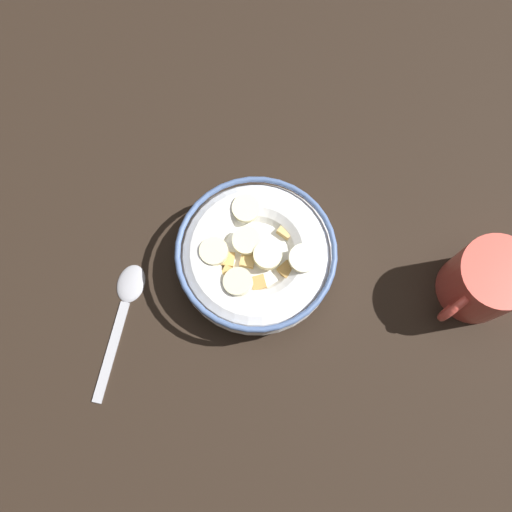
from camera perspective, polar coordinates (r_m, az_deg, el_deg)
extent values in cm
cube|color=black|center=(60.20, 0.00, -1.09)|extent=(127.65, 127.65, 2.00)
cylinder|color=white|center=(58.95, 0.00, -0.75)|extent=(9.00, 9.00, 0.60)
torus|color=white|center=(56.87, 0.00, -0.15)|extent=(16.36, 16.36, 4.93)
torus|color=#4C6699|center=(54.80, 0.00, 0.49)|extent=(16.47, 16.47, 0.60)
cylinder|color=white|center=(56.07, 0.00, 0.09)|extent=(13.41, 13.41, 0.40)
cube|color=tan|center=(54.86, -2.69, -2.13)|extent=(1.97, 1.94, 0.78)
cube|color=tan|center=(55.48, -3.03, -0.33)|extent=(2.09, 2.09, 0.81)
cube|color=tan|center=(54.30, 1.87, -5.41)|extent=(2.08, 2.08, 0.78)
cube|color=tan|center=(56.43, 3.18, 2.64)|extent=(1.84, 1.79, 0.84)
cube|color=#B78947|center=(54.77, 0.25, -2.83)|extent=(1.95, 1.93, 0.74)
cube|color=tan|center=(56.09, -5.99, 0.90)|extent=(1.97, 2.00, 0.85)
cube|color=#B78947|center=(56.20, 5.84, 1.02)|extent=(1.63, 1.57, 0.81)
cube|color=#B78947|center=(55.15, 3.23, -1.47)|extent=(1.53, 1.60, 0.83)
cube|color=#B78947|center=(55.68, -4.52, -0.25)|extent=(2.01, 2.02, 0.69)
cube|color=#B78947|center=(57.40, 0.32, 5.41)|extent=(2.07, 2.06, 0.79)
cube|color=tan|center=(55.43, -0.86, -0.49)|extent=(2.07, 2.06, 0.75)
cube|color=#AD7F42|center=(54.76, 3.99, -3.08)|extent=(1.82, 1.77, 0.80)
cylinder|color=#F4EABC|center=(55.16, -1.20, 1.48)|extent=(3.80, 3.75, 1.07)
cylinder|color=#F9EFC6|center=(54.30, 4.96, -0.25)|extent=(3.82, 3.87, 1.02)
cylinder|color=#F4EABC|center=(53.72, -1.89, -2.73)|extent=(4.08, 4.12, 1.41)
cylinder|color=beige|center=(56.31, -1.07, 5.00)|extent=(4.04, 4.09, 1.18)
cylinder|color=beige|center=(54.80, -4.44, 0.50)|extent=(4.13, 4.12, 0.87)
cylinder|color=beige|center=(54.70, 1.20, 0.07)|extent=(3.65, 3.63, 1.05)
ellipsoid|color=#A5A5AD|center=(59.82, -13.03, -2.74)|extent=(5.15, 4.98, 0.80)
cube|color=#A5A5AD|center=(59.15, -14.92, -9.60)|extent=(8.85, 7.46, 0.36)
cylinder|color=#D84C3F|center=(59.49, 22.82, -2.39)|extent=(7.57, 7.57, 7.59)
torus|color=#D84C3F|center=(57.92, 20.39, -4.70)|extent=(5.05, 0.80, 5.05)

